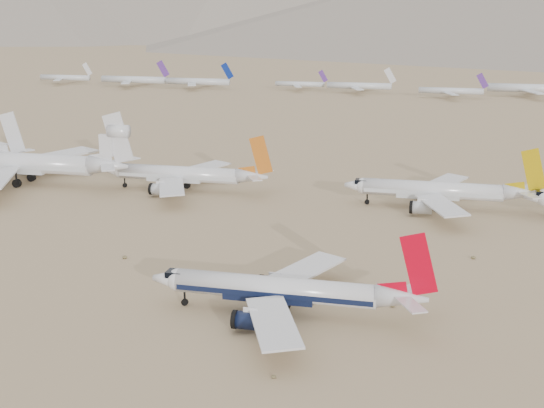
# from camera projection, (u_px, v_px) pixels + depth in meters

# --- Properties ---
(ground) EXTENTS (7000.00, 7000.00, 0.00)m
(ground) POSITION_uv_depth(u_px,v_px,m) (251.00, 298.00, 132.45)
(ground) COLOR olive
(ground) RESTS_ON ground
(main_airliner) EXTENTS (44.96, 43.92, 15.87)m
(main_airliner) POSITION_uv_depth(u_px,v_px,m) (287.00, 290.00, 123.91)
(main_airliner) COLOR silver
(main_airliner) RESTS_ON ground
(row2_gold_tail) EXTENTS (46.29, 45.27, 16.48)m
(row2_gold_tail) POSITION_uv_depth(u_px,v_px,m) (440.00, 191.00, 189.18)
(row2_gold_tail) COLOR silver
(row2_gold_tail) RESTS_ON ground
(row2_orange_tail) EXTENTS (45.92, 44.92, 16.38)m
(row2_orange_tail) POSITION_uv_depth(u_px,v_px,m) (185.00, 175.00, 207.20)
(row2_orange_tail) COLOR silver
(row2_orange_tail) RESTS_ON ground
(row2_white_trijet) EXTENTS (61.68, 60.28, 21.86)m
(row2_white_trijet) POSITION_uv_depth(u_px,v_px,m) (28.00, 163.00, 214.21)
(row2_white_trijet) COLOR silver
(row2_white_trijet) RESTS_ON ground
(distant_storage_row) EXTENTS (580.30, 58.23, 16.19)m
(distant_storage_row) POSITION_uv_depth(u_px,v_px,m) (458.00, 88.00, 423.68)
(distant_storage_row) COLOR silver
(distant_storage_row) RESTS_ON ground
(desert_scrub) EXTENTS (206.06, 121.67, 0.63)m
(desert_scrub) POSITION_uv_depth(u_px,v_px,m) (19.00, 337.00, 116.31)
(desert_scrub) COLOR brown
(desert_scrub) RESTS_ON ground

